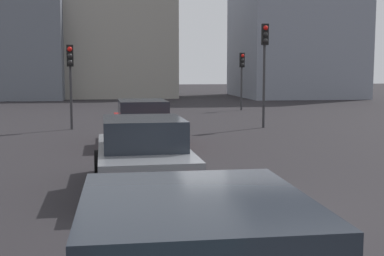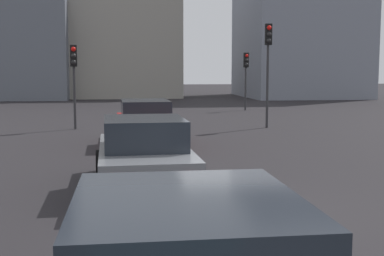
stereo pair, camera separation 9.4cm
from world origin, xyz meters
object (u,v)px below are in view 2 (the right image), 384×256
at_px(traffic_light_near_left, 246,69).
at_px(car_red_right_lead, 145,123).
at_px(car_grey_right_second, 144,155).
at_px(traffic_light_far_left, 74,69).
at_px(traffic_light_near_right, 268,54).

bearing_deg(traffic_light_near_left, car_red_right_lead, -32.61).
height_order(car_red_right_lead, car_grey_right_second, car_grey_right_second).
relative_size(car_red_right_lead, traffic_light_near_left, 1.36).
height_order(car_red_right_lead, traffic_light_far_left, traffic_light_far_left).
bearing_deg(traffic_light_near_left, traffic_light_near_right, -14.65).
bearing_deg(traffic_light_far_left, car_red_right_lead, 24.10).
xyz_separation_m(car_red_right_lead, traffic_light_near_left, (14.10, -6.82, 1.84)).
bearing_deg(traffic_light_far_left, car_grey_right_second, 7.03).
distance_m(traffic_light_near_right, traffic_light_far_left, 8.29).
relative_size(car_red_right_lead, car_grey_right_second, 1.06).
distance_m(car_grey_right_second, traffic_light_near_right, 12.65).
relative_size(traffic_light_near_right, traffic_light_far_left, 1.26).
xyz_separation_m(traffic_light_near_right, traffic_light_far_left, (0.50, 8.25, -0.63)).
height_order(traffic_light_near_left, traffic_light_near_right, traffic_light_near_right).
xyz_separation_m(car_red_right_lead, car_grey_right_second, (-6.55, 0.29, 0.00)).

